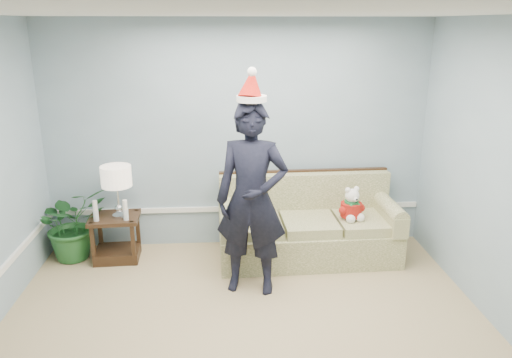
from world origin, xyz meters
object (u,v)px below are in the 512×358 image
at_px(side_table, 117,242).
at_px(teddy_bear, 351,208).
at_px(houseplant, 72,223).
at_px(sofa, 307,228).
at_px(table_lamp, 116,178).
at_px(man, 252,200).

bearing_deg(side_table, teddy_bear, -4.18).
distance_m(side_table, houseplant, 0.55).
bearing_deg(side_table, sofa, -1.21).
relative_size(sofa, table_lamp, 3.43).
distance_m(man, teddy_bear, 1.34).
bearing_deg(man, teddy_bear, 38.05).
xyz_separation_m(side_table, table_lamp, (0.07, -0.03, 0.78)).
distance_m(table_lamp, teddy_bear, 2.65).
relative_size(side_table, houseplant, 0.67).
height_order(sofa, side_table, sofa).
height_order(houseplant, teddy_bear, teddy_bear).
xyz_separation_m(table_lamp, houseplant, (-0.57, 0.11, -0.56)).
relative_size(sofa, houseplant, 2.43).
xyz_separation_m(houseplant, teddy_bear, (3.19, -0.27, 0.22)).
height_order(side_table, houseplant, houseplant).
xyz_separation_m(sofa, teddy_bear, (0.47, -0.15, 0.30)).
relative_size(table_lamp, man, 0.31).
bearing_deg(table_lamp, sofa, -0.51).
bearing_deg(sofa, side_table, 177.23).
height_order(table_lamp, teddy_bear, table_lamp).
distance_m(table_lamp, houseplant, 0.81).
relative_size(side_table, man, 0.29).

